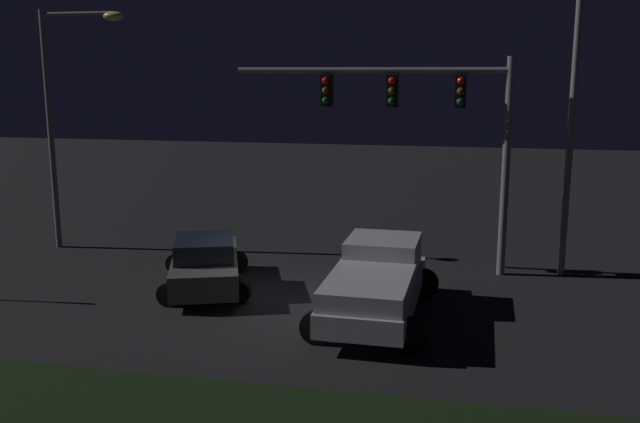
{
  "coord_description": "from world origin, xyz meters",
  "views": [
    {
      "loc": [
        5.3,
        -17.76,
        6.08
      ],
      "look_at": [
        1.42,
        1.08,
        2.19
      ],
      "focal_mm": 39.02,
      "sensor_mm": 36.0,
      "label": 1
    }
  ],
  "objects": [
    {
      "name": "pickup_truck",
      "position": [
        3.33,
        -1.14,
        1.0
      ],
      "size": [
        2.97,
        5.46,
        1.8
      ],
      "rotation": [
        0.0,
        0.0,
        1.54
      ],
      "color": "#B7B7BC",
      "rests_on": "ground_plane"
    },
    {
      "name": "traffic_signal_gantry",
      "position": [
        4.14,
        3.3,
        4.9
      ],
      "size": [
        8.32,
        0.56,
        6.5
      ],
      "color": "slate",
      "rests_on": "ground_plane"
    },
    {
      "name": "ground_plane",
      "position": [
        0.0,
        0.0,
        0.0
      ],
      "size": [
        80.0,
        80.0,
        0.0
      ],
      "primitive_type": "plane",
      "color": "black"
    },
    {
      "name": "street_lamp_left",
      "position": [
        -7.87,
        3.66,
        5.13
      ],
      "size": [
        3.03,
        0.44,
        8.07
      ],
      "color": "slate",
      "rests_on": "ground_plane"
    },
    {
      "name": "car_sedan",
      "position": [
        -1.72,
        0.18,
        0.74
      ],
      "size": [
        3.37,
        4.75,
        1.51
      ],
      "rotation": [
        0.0,
        0.0,
        1.91
      ],
      "color": "#514C47",
      "rests_on": "ground_plane"
    },
    {
      "name": "street_lamp_right",
      "position": [
        7.8,
        3.61,
        5.56
      ],
      "size": [
        2.97,
        0.44,
        8.87
      ],
      "color": "slate",
      "rests_on": "ground_plane"
    }
  ]
}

